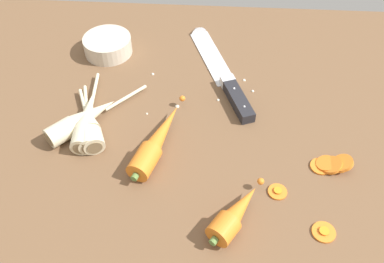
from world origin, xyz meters
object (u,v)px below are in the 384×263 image
at_px(carrot_slice_stray_near, 324,232).
at_px(parsnip_mid_right, 88,125).
at_px(whole_carrot, 157,141).
at_px(parsnip_back, 87,120).
at_px(prep_bowl, 108,45).
at_px(carrot_slice_stack, 332,164).
at_px(chefs_knife, 218,67).
at_px(parsnip_front, 89,126).
at_px(whole_carrot_second, 235,214).
at_px(parsnip_mid_left, 83,120).
at_px(carrot_slice_stray_mid, 278,191).

bearing_deg(carrot_slice_stray_near, parsnip_mid_right, 155.87).
xyz_separation_m(whole_carrot, parsnip_back, (-0.14, 0.04, -0.00)).
xyz_separation_m(carrot_slice_stray_near, prep_bowl, (-0.43, 0.44, 0.02)).
bearing_deg(carrot_slice_stack, chefs_knife, 128.38).
xyz_separation_m(whole_carrot, parsnip_front, (-0.13, 0.03, -0.00)).
bearing_deg(carrot_slice_stray_near, chefs_knife, 114.00).
relative_size(whole_carrot, parsnip_front, 1.25).
height_order(parsnip_mid_right, prep_bowl, same).
distance_m(carrot_slice_stack, prep_bowl, 0.56).
bearing_deg(whole_carrot_second, whole_carrot, 134.79).
bearing_deg(whole_carrot_second, parsnip_mid_left, 146.92).
bearing_deg(parsnip_front, carrot_slice_stack, -6.77).
xyz_separation_m(whole_carrot_second, carrot_slice_stray_near, (0.14, -0.01, -0.02)).
bearing_deg(prep_bowl, parsnip_mid_left, -90.24).
xyz_separation_m(whole_carrot, carrot_slice_stray_mid, (0.22, -0.08, -0.02)).
distance_m(whole_carrot, parsnip_front, 0.14).
bearing_deg(parsnip_mid_left, carrot_slice_stack, -8.50).
relative_size(parsnip_mid_right, carrot_slice_stack, 2.44).
bearing_deg(chefs_knife, parsnip_mid_right, -139.70).
distance_m(parsnip_front, carrot_slice_stray_mid, 0.37).
xyz_separation_m(carrot_slice_stack, carrot_slice_stray_mid, (-0.10, -0.06, -0.00)).
bearing_deg(parsnip_mid_left, parsnip_mid_right, -46.64).
relative_size(parsnip_front, carrot_slice_stack, 2.29).
height_order(whole_carrot, parsnip_front, whole_carrot).
distance_m(parsnip_mid_left, parsnip_back, 0.01).
xyz_separation_m(parsnip_front, carrot_slice_stack, (0.45, -0.05, -0.01)).
bearing_deg(carrot_slice_stray_near, whole_carrot, 151.29).
distance_m(parsnip_back, prep_bowl, 0.24).
distance_m(parsnip_mid_right, parsnip_back, 0.01).
distance_m(parsnip_mid_right, carrot_slice_stack, 0.46).
distance_m(chefs_knife, carrot_slice_stray_mid, 0.34).
height_order(parsnip_mid_left, parsnip_mid_right, same).
bearing_deg(parsnip_back, whole_carrot_second, -33.60).
bearing_deg(parsnip_mid_right, parsnip_back, 111.09).
relative_size(parsnip_mid_left, carrot_slice_stray_mid, 5.56).
bearing_deg(prep_bowl, chefs_knife, -9.78).
relative_size(whole_carrot_second, prep_bowl, 1.17).
relative_size(whole_carrot_second, carrot_slice_stray_mid, 3.90).
xyz_separation_m(chefs_knife, whole_carrot_second, (0.03, -0.39, 0.01)).
relative_size(chefs_knife, parsnip_mid_left, 1.83).
height_order(parsnip_mid_right, carrot_slice_stray_mid, parsnip_mid_right).
xyz_separation_m(parsnip_front, parsnip_mid_left, (-0.02, 0.02, -0.00)).
xyz_separation_m(whole_carrot_second, parsnip_mid_left, (-0.29, 0.19, -0.00)).
bearing_deg(carrot_slice_stack, parsnip_back, 171.55).
relative_size(carrot_slice_stack, prep_bowl, 0.67).
bearing_deg(whole_carrot, parsnip_back, 162.44).
height_order(whole_carrot_second, carrot_slice_stray_mid, whole_carrot_second).
bearing_deg(parsnip_mid_left, whole_carrot_second, -33.08).
distance_m(carrot_slice_stack, carrot_slice_stray_near, 0.14).
height_order(parsnip_back, carrot_slice_stray_near, parsnip_back).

